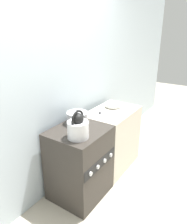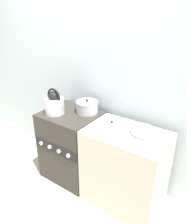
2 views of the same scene
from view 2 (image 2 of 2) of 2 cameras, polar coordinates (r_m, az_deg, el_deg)
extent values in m
plane|color=#B2A893|center=(2.71, -9.20, -18.41)|extent=(12.00, 12.00, 0.00)
cube|color=silver|center=(2.52, -1.24, 11.25)|extent=(7.00, 0.06, 2.50)
cube|color=#332D28|center=(2.61, -5.62, -8.53)|extent=(0.61, 0.55, 0.82)
cube|color=black|center=(2.39, -10.07, -9.42)|extent=(0.59, 0.01, 0.11)
cylinder|color=silver|center=(2.51, -13.51, -7.93)|extent=(0.04, 0.02, 0.04)
cylinder|color=silver|center=(2.42, -11.40, -8.98)|extent=(0.04, 0.02, 0.04)
cylinder|color=silver|center=(2.34, -9.07, -10.10)|extent=(0.04, 0.02, 0.04)
cylinder|color=silver|center=(2.26, -6.62, -11.27)|extent=(0.04, 0.02, 0.04)
cube|color=beige|center=(2.27, 8.10, -14.37)|extent=(0.77, 0.51, 0.82)
cylinder|color=silver|center=(2.39, -10.14, 1.54)|extent=(0.21, 0.21, 0.17)
sphere|color=black|center=(2.35, -10.35, 4.08)|extent=(0.12, 0.12, 0.12)
torus|color=black|center=(2.35, -10.34, 4.05)|extent=(0.18, 0.02, 0.18)
cone|color=silver|center=(2.32, -8.43, 1.56)|extent=(0.11, 0.05, 0.08)
cylinder|color=#B2B2B7|center=(2.39, -1.69, 1.15)|extent=(0.24, 0.24, 0.12)
cylinder|color=#B2B2B7|center=(2.36, -1.71, 2.59)|extent=(0.24, 0.24, 0.01)
sphere|color=black|center=(2.35, -1.72, 3.06)|extent=(0.03, 0.03, 0.03)
cylinder|color=white|center=(2.04, 12.57, -5.50)|extent=(0.09, 0.09, 0.01)
cylinder|color=white|center=(2.03, 12.65, -4.76)|extent=(0.21, 0.21, 0.05)
cylinder|color=#B2B2B7|center=(2.17, 4.77, -3.00)|extent=(0.18, 0.18, 0.01)
sphere|color=black|center=(2.17, 4.79, -2.60)|extent=(0.02, 0.02, 0.02)
camera|label=1|loc=(3.12, -50.98, 16.16)|focal=35.00mm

